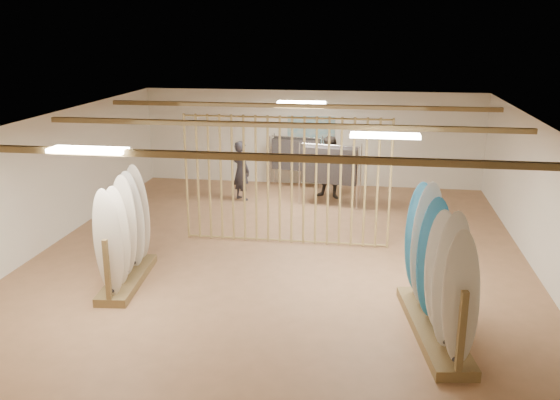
% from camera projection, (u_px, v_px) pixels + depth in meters
% --- Properties ---
extents(floor, '(12.00, 12.00, 0.00)m').
position_uv_depth(floor, '(280.00, 256.00, 12.26)').
color(floor, '#A97951').
rests_on(floor, ground).
extents(ceiling, '(12.00, 12.00, 0.00)m').
position_uv_depth(ceiling, '(280.00, 121.00, 11.49)').
color(ceiling, gray).
rests_on(ceiling, ground).
extents(wall_back, '(12.00, 0.00, 12.00)m').
position_uv_depth(wall_back, '(311.00, 138.00, 17.57)').
color(wall_back, white).
rests_on(wall_back, ground).
extents(wall_front, '(12.00, 0.00, 12.00)m').
position_uv_depth(wall_front, '(192.00, 339.00, 6.18)').
color(wall_front, white).
rests_on(wall_front, ground).
extents(wall_left, '(0.00, 12.00, 12.00)m').
position_uv_depth(wall_left, '(48.00, 181.00, 12.61)').
color(wall_left, white).
rests_on(wall_left, ground).
extents(wall_right, '(0.00, 12.00, 12.00)m').
position_uv_depth(wall_right, '(542.00, 201.00, 11.14)').
color(wall_right, white).
rests_on(wall_right, ground).
extents(ceiling_slats, '(9.50, 6.12, 0.10)m').
position_uv_depth(ceiling_slats, '(280.00, 125.00, 11.51)').
color(ceiling_slats, olive).
rests_on(ceiling_slats, ground).
extents(light_panels, '(1.20, 0.35, 0.06)m').
position_uv_depth(light_panels, '(280.00, 124.00, 11.50)').
color(light_panels, white).
rests_on(light_panels, ground).
extents(bamboo_partition, '(4.45, 0.05, 2.78)m').
position_uv_depth(bamboo_partition, '(286.00, 181.00, 12.63)').
color(bamboo_partition, tan).
rests_on(bamboo_partition, ground).
extents(poster, '(1.40, 0.03, 0.90)m').
position_uv_depth(poster, '(311.00, 132.00, 17.50)').
color(poster, teal).
rests_on(poster, ground).
extents(rack_left, '(0.77, 2.16, 2.01)m').
position_uv_depth(rack_left, '(125.00, 248.00, 10.77)').
color(rack_left, olive).
rests_on(rack_left, floor).
extents(rack_right, '(1.02, 2.76, 2.18)m').
position_uv_depth(rack_right, '(436.00, 289.00, 8.94)').
color(rack_right, olive).
rests_on(rack_right, floor).
extents(clothing_rack_a, '(1.45, 0.58, 1.57)m').
position_uv_depth(clothing_rack_a, '(296.00, 154.00, 17.16)').
color(clothing_rack_a, silver).
rests_on(clothing_rack_a, floor).
extents(clothing_rack_b, '(1.54, 0.63, 1.66)m').
position_uv_depth(clothing_rack_b, '(330.00, 165.00, 15.52)').
color(clothing_rack_b, silver).
rests_on(clothing_rack_b, floor).
extents(shopper_a, '(0.81, 0.78, 1.85)m').
position_uv_depth(shopper_a, '(241.00, 167.00, 16.05)').
color(shopper_a, '#292830').
rests_on(shopper_a, floor).
extents(shopper_b, '(1.10, 0.96, 1.96)m').
position_uv_depth(shopper_b, '(331.00, 163.00, 16.18)').
color(shopper_b, '#362E29').
rests_on(shopper_b, floor).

